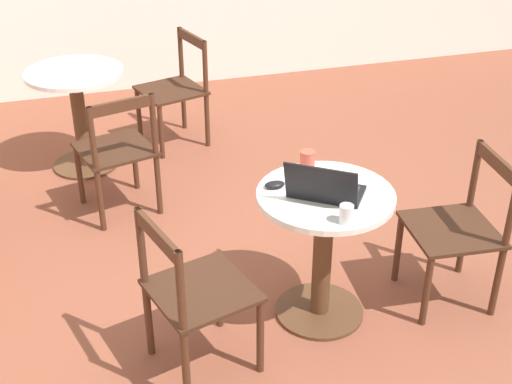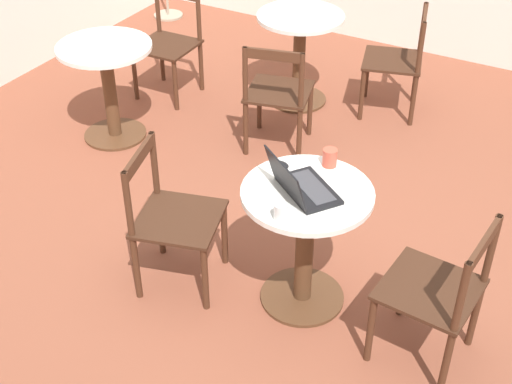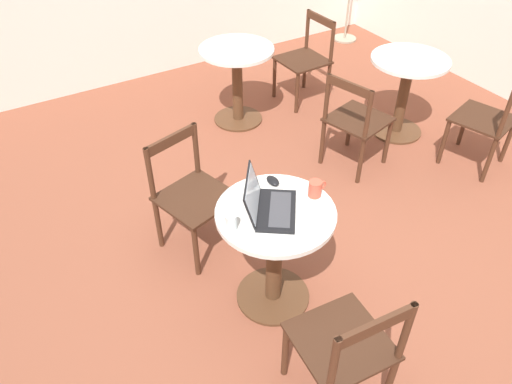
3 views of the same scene
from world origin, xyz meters
name	(u,v)px [view 3 (image 3 of 3)]	position (x,y,z in m)	size (l,w,h in m)	color
ground_plane	(291,273)	(0.00, 0.00, 0.00)	(16.00, 16.00, 0.00)	brown
cafe_table_near	(275,241)	(-0.21, -0.10, 0.49)	(0.66, 0.66, 0.72)	#51331E
cafe_table_mid	(406,83)	(1.81, 0.94, 0.49)	(0.66, 0.66, 0.72)	#51331E
cafe_table_far	(237,72)	(0.66, 1.87, 0.49)	(0.66, 0.66, 0.72)	#51331E
chair_near_front	(346,348)	(-0.26, -0.82, 0.42)	(0.47, 0.47, 0.82)	#472819
chair_near_back	(192,195)	(-0.40, 0.60, 0.42)	(0.53, 0.53, 0.82)	#472819
chair_mid_left	(355,122)	(1.11, 0.75, 0.42)	(0.53, 0.53, 0.82)	#472819
chair_mid_front	(489,121)	(2.02, 0.21, 0.42)	(0.54, 0.54, 0.82)	#472819
chair_far_right	(306,59)	(1.44, 1.90, 0.42)	(0.44, 0.44, 0.82)	#472819
laptop	(269,205)	(-0.24, -0.08, 0.76)	(0.41, 0.43, 0.21)	black
mouse	(273,181)	(-0.09, 0.12, 0.74)	(0.06, 0.10, 0.03)	black
mug	(315,188)	(0.06, -0.10, 0.77)	(0.11, 0.07, 0.10)	#C64C38
drinking_glass	(231,222)	(-0.47, -0.09, 0.76)	(0.06, 0.06, 0.09)	silver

